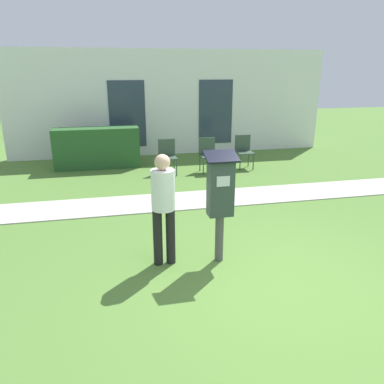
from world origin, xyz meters
TOP-DOWN VIEW (x-y plane):
  - ground_plane at (0.00, 0.00)m, footprint 40.00×40.00m
  - sidewalk at (0.00, 3.39)m, footprint 12.00×1.10m
  - building_facade at (0.00, 8.04)m, footprint 10.00×0.26m
  - parking_meter at (-0.54, 0.80)m, footprint 0.44×0.31m
  - person_standing at (-1.31, 0.88)m, footprint 0.32×0.32m
  - outdoor_chair_left at (-0.54, 5.59)m, footprint 0.44×0.44m
  - outdoor_chair_middle at (0.54, 5.56)m, footprint 0.44×0.44m
  - outdoor_chair_right at (1.61, 5.77)m, footprint 0.44×0.44m
  - hedge_row at (-2.33, 6.65)m, footprint 2.30×0.60m

SIDE VIEW (x-z plane):
  - ground_plane at x=0.00m, z-range 0.00..0.00m
  - sidewalk at x=0.00m, z-range 0.00..0.02m
  - outdoor_chair_left at x=-0.54m, z-range 0.08..0.98m
  - outdoor_chair_middle at x=0.54m, z-range 0.08..0.98m
  - outdoor_chair_right at x=1.61m, z-range 0.08..0.98m
  - hedge_row at x=-2.33m, z-range 0.00..1.10m
  - person_standing at x=-1.31m, z-range 0.14..1.72m
  - parking_meter at x=-0.54m, z-range 0.22..1.81m
  - building_facade at x=0.00m, z-range 0.00..3.20m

